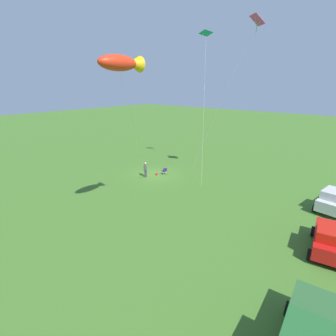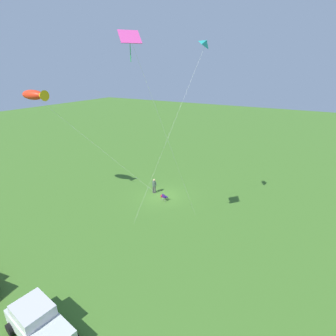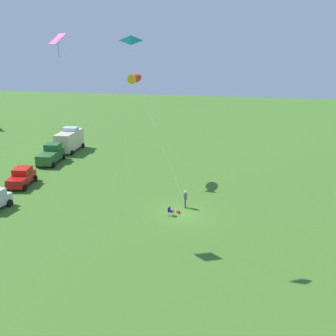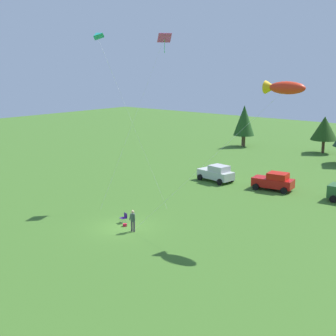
{
  "view_description": "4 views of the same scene",
  "coord_description": "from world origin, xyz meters",
  "px_view_note": "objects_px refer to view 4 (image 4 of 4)",
  "views": [
    {
      "loc": [
        21.04,
        19.69,
        10.07
      ],
      "look_at": [
        1.51,
        3.3,
        1.85
      ],
      "focal_mm": 28.0,
      "sensor_mm": 36.0,
      "label": 1
    },
    {
      "loc": [
        -13.91,
        22.86,
        13.62
      ],
      "look_at": [
        -1.1,
        0.72,
        3.86
      ],
      "focal_mm": 28.0,
      "sensor_mm": 36.0,
      "label": 2
    },
    {
      "loc": [
        -32.96,
        -5.13,
        15.29
      ],
      "look_at": [
        -0.34,
        1.18,
        4.42
      ],
      "focal_mm": 42.0,
      "sensor_mm": 36.0,
      "label": 3
    },
    {
      "loc": [
        25.92,
        -25.22,
        12.86
      ],
      "look_at": [
        1.61,
        3.74,
        4.52
      ],
      "focal_mm": 50.0,
      "sensor_mm": 36.0,
      "label": 4
    }
  ],
  "objects_px": {
    "kite_large_fish": "(283,88)",
    "person_kite_flyer": "(133,219)",
    "car_red_sedan": "(274,181)",
    "kite_delta_teal": "(97,36)",
    "car_silver_compact": "(216,173)",
    "folding_chair": "(124,217)",
    "kite_diamond_rainbow": "(163,42)",
    "backpack_on_grass": "(125,225)"
  },
  "relations": [
    {
      "from": "folding_chair",
      "to": "car_silver_compact",
      "type": "distance_m",
      "value": 16.86
    },
    {
      "from": "folding_chair",
      "to": "backpack_on_grass",
      "type": "bearing_deg",
      "value": 64.55
    },
    {
      "from": "folding_chair",
      "to": "kite_delta_teal",
      "type": "xyz_separation_m",
      "value": [
        -4.85,
        1.88,
        14.84
      ]
    },
    {
      "from": "folding_chair",
      "to": "car_silver_compact",
      "type": "xyz_separation_m",
      "value": [
        -2.15,
        16.72,
        0.46
      ]
    },
    {
      "from": "car_red_sedan",
      "to": "kite_diamond_rainbow",
      "type": "distance_m",
      "value": 18.35
    },
    {
      "from": "person_kite_flyer",
      "to": "folding_chair",
      "type": "distance_m",
      "value": 2.36
    },
    {
      "from": "kite_delta_teal",
      "to": "kite_large_fish",
      "type": "bearing_deg",
      "value": 14.78
    },
    {
      "from": "folding_chair",
      "to": "kite_large_fish",
      "type": "bearing_deg",
      "value": 136.26
    },
    {
      "from": "kite_large_fish",
      "to": "kite_delta_teal",
      "type": "bearing_deg",
      "value": -165.22
    },
    {
      "from": "car_red_sedan",
      "to": "kite_diamond_rainbow",
      "type": "height_order",
      "value": "kite_diamond_rainbow"
    },
    {
      "from": "folding_chair",
      "to": "car_red_sedan",
      "type": "relative_size",
      "value": 0.19
    },
    {
      "from": "kite_large_fish",
      "to": "person_kite_flyer",
      "type": "bearing_deg",
      "value": -141.0
    },
    {
      "from": "folding_chair",
      "to": "backpack_on_grass",
      "type": "xyz_separation_m",
      "value": [
        0.68,
        -0.63,
        -0.38
      ]
    },
    {
      "from": "car_red_sedan",
      "to": "kite_delta_teal",
      "type": "bearing_deg",
      "value": -129.72
    },
    {
      "from": "person_kite_flyer",
      "to": "kite_delta_teal",
      "type": "bearing_deg",
      "value": -124.28
    },
    {
      "from": "kite_diamond_rainbow",
      "to": "kite_delta_teal",
      "type": "xyz_separation_m",
      "value": [
        -2.13,
        -6.29,
        0.37
      ]
    },
    {
      "from": "folding_chair",
      "to": "car_red_sedan",
      "type": "height_order",
      "value": "car_red_sedan"
    },
    {
      "from": "car_silver_compact",
      "to": "kite_delta_teal",
      "type": "bearing_deg",
      "value": -92.24
    },
    {
      "from": "kite_diamond_rainbow",
      "to": "kite_delta_teal",
      "type": "relative_size",
      "value": 1.0
    },
    {
      "from": "folding_chair",
      "to": "kite_large_fish",
      "type": "xyz_separation_m",
      "value": [
        10.78,
        6.0,
        10.75
      ]
    },
    {
      "from": "person_kite_flyer",
      "to": "kite_diamond_rainbow",
      "type": "xyz_separation_m",
      "value": [
        -4.76,
        9.25,
        13.94
      ]
    },
    {
      "from": "car_silver_compact",
      "to": "kite_delta_teal",
      "type": "relative_size",
      "value": 0.28
    },
    {
      "from": "backpack_on_grass",
      "to": "kite_diamond_rainbow",
      "type": "relative_size",
      "value": 0.02
    },
    {
      "from": "kite_large_fish",
      "to": "car_red_sedan",
      "type": "bearing_deg",
      "value": 118.22
    },
    {
      "from": "kite_large_fish",
      "to": "kite_diamond_rainbow",
      "type": "relative_size",
      "value": 0.74
    },
    {
      "from": "kite_large_fish",
      "to": "folding_chair",
      "type": "bearing_deg",
      "value": -150.87
    },
    {
      "from": "folding_chair",
      "to": "car_red_sedan",
      "type": "xyz_separation_m",
      "value": [
        4.61,
        17.49,
        0.46
      ]
    },
    {
      "from": "backpack_on_grass",
      "to": "car_red_sedan",
      "type": "height_order",
      "value": "car_red_sedan"
    },
    {
      "from": "person_kite_flyer",
      "to": "kite_diamond_rainbow",
      "type": "distance_m",
      "value": 17.39
    },
    {
      "from": "backpack_on_grass",
      "to": "car_red_sedan",
      "type": "xyz_separation_m",
      "value": [
        3.93,
        18.12,
        0.84
      ]
    },
    {
      "from": "car_red_sedan",
      "to": "kite_diamond_rainbow",
      "type": "relative_size",
      "value": 0.28
    },
    {
      "from": "car_silver_compact",
      "to": "car_red_sedan",
      "type": "relative_size",
      "value": 1.0
    },
    {
      "from": "person_kite_flyer",
      "to": "car_silver_compact",
      "type": "height_order",
      "value": "car_silver_compact"
    },
    {
      "from": "person_kite_flyer",
      "to": "kite_diamond_rainbow",
      "type": "relative_size",
      "value": 0.11
    },
    {
      "from": "car_silver_compact",
      "to": "kite_diamond_rainbow",
      "type": "bearing_deg",
      "value": -85.75
    },
    {
      "from": "backpack_on_grass",
      "to": "kite_large_fish",
      "type": "bearing_deg",
      "value": 33.29
    },
    {
      "from": "car_red_sedan",
      "to": "kite_delta_teal",
      "type": "distance_m",
      "value": 23.23
    },
    {
      "from": "folding_chair",
      "to": "kite_delta_teal",
      "type": "relative_size",
      "value": 0.05
    },
    {
      "from": "car_silver_compact",
      "to": "car_red_sedan",
      "type": "xyz_separation_m",
      "value": [
        6.76,
        0.77,
        0.0
      ]
    },
    {
      "from": "person_kite_flyer",
      "to": "kite_delta_teal",
      "type": "height_order",
      "value": "kite_delta_teal"
    },
    {
      "from": "folding_chair",
      "to": "kite_diamond_rainbow",
      "type": "xyz_separation_m",
      "value": [
        -2.72,
        8.18,
        14.47
      ]
    },
    {
      "from": "backpack_on_grass",
      "to": "car_red_sedan",
      "type": "bearing_deg",
      "value": 77.76
    }
  ]
}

